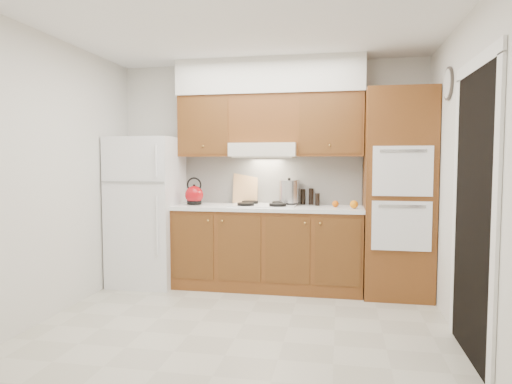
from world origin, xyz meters
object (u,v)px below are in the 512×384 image
at_px(kettle, 194,195).
at_px(oven_cabinet, 398,194).
at_px(stock_pot, 289,192).
at_px(fridge, 147,211).

bearing_deg(kettle, oven_cabinet, 22.76).
bearing_deg(kettle, stock_pot, 31.89).
xyz_separation_m(fridge, stock_pot, (1.66, 0.21, 0.23)).
distance_m(kettle, stock_pot, 1.10).
bearing_deg(stock_pot, oven_cabinet, -8.22).
bearing_deg(fridge, kettle, 2.90).
bearing_deg(stock_pot, kettle, -170.71).
xyz_separation_m(oven_cabinet, stock_pot, (-1.19, 0.17, -0.01)).
bearing_deg(oven_cabinet, fridge, -179.30).
height_order(oven_cabinet, stock_pot, oven_cabinet).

